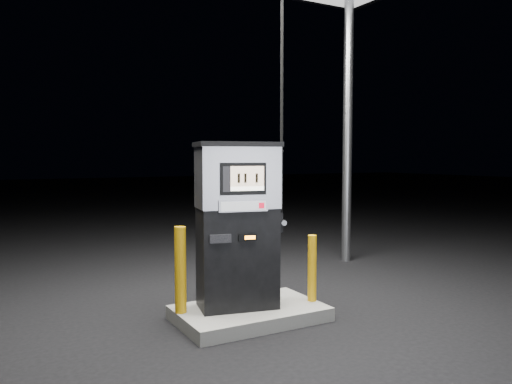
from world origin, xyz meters
TOP-DOWN VIEW (x-y plane):
  - ground at (0.00, 0.00)m, footprint 80.00×80.00m
  - pump_island at (0.00, 0.00)m, footprint 1.60×1.00m
  - fuel_dispenser at (-0.11, 0.07)m, footprint 1.05×0.71m
  - bollard_left at (-0.74, 0.18)m, footprint 0.16×0.16m
  - bollard_right at (0.74, -0.15)m, footprint 0.13×0.13m

SIDE VIEW (x-z plane):
  - ground at x=0.00m, z-range 0.00..0.00m
  - pump_island at x=0.00m, z-range 0.00..0.15m
  - bollard_right at x=0.74m, z-range 0.15..0.92m
  - bollard_left at x=-0.74m, z-range 0.15..1.08m
  - fuel_dispenser at x=-0.11m, z-range -0.80..2.98m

